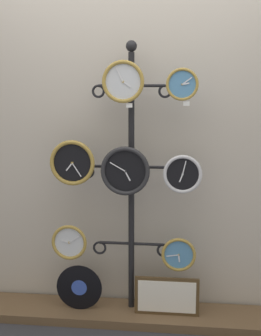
{
  "coord_description": "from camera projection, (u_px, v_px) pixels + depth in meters",
  "views": [
    {
      "loc": [
        0.36,
        -2.71,
        1.59
      ],
      "look_at": [
        0.0,
        0.36,
        1.07
      ],
      "focal_mm": 50.0,
      "sensor_mm": 36.0,
      "label": 1
    }
  ],
  "objects": [
    {
      "name": "clock_middle_center",
      "position": [
        125.0,
        171.0,
        3.08
      ],
      "size": [
        0.33,
        0.04,
        0.33
      ],
      "color": "black"
    },
    {
      "name": "display_stand",
      "position": [
        131.0,
        226.0,
        3.25
      ],
      "size": [
        0.7,
        0.38,
        1.91
      ],
      "color": "black",
      "rests_on": "ground_plane"
    },
    {
      "name": "clock_top_right",
      "position": [
        182.0,
        84.0,
        2.96
      ],
      "size": [
        0.21,
        0.04,
        0.21
      ],
      "color": "#4C84B2"
    },
    {
      "name": "clock_bottom_right",
      "position": [
        179.0,
        254.0,
        3.16
      ],
      "size": [
        0.23,
        0.04,
        0.23
      ],
      "color": "#4C84B2"
    },
    {
      "name": "low_shelf",
      "position": [
        130.0,
        314.0,
        3.29
      ],
      "size": [
        2.2,
        0.36,
        0.06
      ],
      "color": "brown",
      "rests_on": "ground_plane"
    },
    {
      "name": "clock_middle_left",
      "position": [
        72.0,
        163.0,
        3.12
      ],
      "size": [
        0.31,
        0.04,
        0.31
      ],
      "color": "black"
    },
    {
      "name": "clock_bottom_left",
      "position": [
        69.0,
        242.0,
        3.21
      ],
      "size": [
        0.25,
        0.04,
        0.25
      ],
      "color": "silver"
    },
    {
      "name": "clock_middle_right",
      "position": [
        183.0,
        174.0,
        3.06
      ],
      "size": [
        0.26,
        0.04,
        0.26
      ],
      "color": "black"
    },
    {
      "name": "clock_top_center",
      "position": [
        123.0,
        82.0,
        2.98
      ],
      "size": [
        0.27,
        0.04,
        0.27
      ],
      "color": "silver"
    },
    {
      "name": "shop_wall",
      "position": [
        134.0,
        117.0,
        3.28
      ],
      "size": [
        4.4,
        0.04,
        2.8
      ],
      "color": "#BCB2A3",
      "rests_on": "ground_plane"
    },
    {
      "name": "vinyl_record",
      "position": [
        79.0,
        288.0,
        3.27
      ],
      "size": [
        0.32,
        0.01,
        0.32
      ],
      "color": "black",
      "rests_on": "low_shelf"
    },
    {
      "name": "price_tag_mid",
      "position": [
        186.0,
        104.0,
        2.97
      ],
      "size": [
        0.04,
        0.0,
        0.03
      ],
      "color": "white"
    },
    {
      "name": "price_tag_upper",
      "position": [
        129.0,
        105.0,
        2.99
      ],
      "size": [
        0.04,
        0.0,
        0.03
      ],
      "color": "white"
    },
    {
      "name": "picture_frame",
      "position": [
        167.0,
        296.0,
        3.2
      ],
      "size": [
        0.44,
        0.02,
        0.27
      ],
      "color": "#4C381E",
      "rests_on": "low_shelf"
    }
  ]
}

